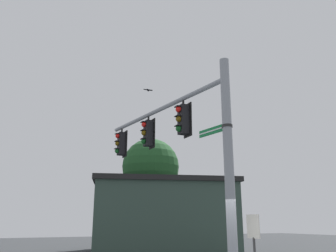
{
  "coord_description": "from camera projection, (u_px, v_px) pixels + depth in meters",
  "views": [
    {
      "loc": [
        -8.16,
        6.04,
        1.89
      ],
      "look_at": [
        3.09,
        0.42,
        5.34
      ],
      "focal_mm": 37.41,
      "sensor_mm": 36.0,
      "label": 1
    }
  ],
  "objects": [
    {
      "name": "traffic_light_mid_outer",
      "position": [
        121.0,
        144.0,
        16.06
      ],
      "size": [
        0.54,
        0.49,
        1.31
      ],
      "color": "black"
    },
    {
      "name": "signal_pole",
      "position": [
        229.0,
        168.0,
        10.04
      ],
      "size": [
        0.28,
        0.28,
        6.79
      ],
      "primitive_type": "cylinder",
      "color": "gray",
      "rests_on": "ground"
    },
    {
      "name": "bird_flying",
      "position": [
        148.0,
        90.0,
        17.02
      ],
      "size": [
        0.38,
        0.4,
        0.13
      ],
      "color": "black"
    },
    {
      "name": "storefront_building",
      "position": [
        161.0,
        216.0,
        23.13
      ],
      "size": [
        10.6,
        10.73,
        4.5
      ],
      "color": "#33473D",
      "rests_on": "ground"
    },
    {
      "name": "tree_by_storefront",
      "position": [
        151.0,
        167.0,
        24.58
      ],
      "size": [
        3.98,
        3.98,
        7.61
      ],
      "color": "#4C3823",
      "rests_on": "ground"
    },
    {
      "name": "street_name_sign",
      "position": [
        219.0,
        129.0,
        10.64
      ],
      "size": [
        1.43,
        0.36,
        0.22
      ],
      "color": "#147238"
    },
    {
      "name": "mast_arm",
      "position": [
        159.0,
        110.0,
        13.76
      ],
      "size": [
        7.48,
        1.17,
        0.16
      ],
      "primitive_type": "cylinder",
      "rotation": [
        0.0,
        1.57,
        0.13
      ],
      "color": "gray"
    },
    {
      "name": "historical_marker",
      "position": [
        254.0,
        237.0,
        11.41
      ],
      "size": [
        0.6,
        0.08,
        2.13
      ],
      "color": "#333333",
      "rests_on": "ground"
    },
    {
      "name": "traffic_light_nearest_pole",
      "position": [
        183.0,
        119.0,
        12.26
      ],
      "size": [
        0.54,
        0.49,
        1.31
      ],
      "color": "black"
    },
    {
      "name": "traffic_light_mid_inner",
      "position": [
        148.0,
        133.0,
        14.16
      ],
      "size": [
        0.54,
        0.49,
        1.31
      ],
      "color": "black"
    }
  ]
}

